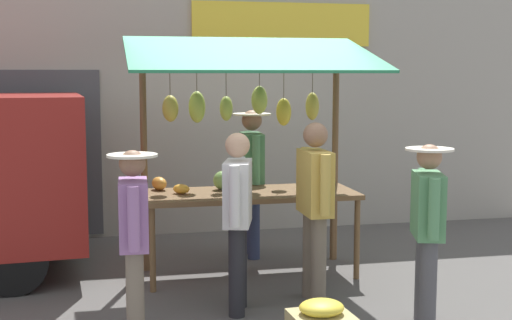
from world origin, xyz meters
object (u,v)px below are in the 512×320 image
(market_stall, at_px, (246,128))
(shopper_in_striped_shirt, at_px, (134,231))
(shopper_with_shopping_bag, at_px, (315,199))
(shopper_with_ponytail, at_px, (238,210))
(shopper_in_grey_tee, at_px, (427,221))
(vendor_with_sunhat, at_px, (252,170))

(market_stall, height_order, shopper_in_striped_shirt, market_stall)
(shopper_in_striped_shirt, height_order, shopper_with_shopping_bag, shopper_with_shopping_bag)
(shopper_with_shopping_bag, bearing_deg, shopper_with_ponytail, 100.10)
(market_stall, xyz_separation_m, shopper_in_grey_tee, (-1.16, 1.84, -0.66))
(shopper_with_shopping_bag, bearing_deg, vendor_with_sunhat, 7.43)
(shopper_in_striped_shirt, bearing_deg, shopper_in_grey_tee, -91.97)
(shopper_in_grey_tee, xyz_separation_m, shopper_with_shopping_bag, (0.73, -0.79, 0.08))
(shopper_with_ponytail, relative_size, shopper_in_striped_shirt, 1.05)
(market_stall, bearing_deg, vendor_with_sunhat, -106.79)
(market_stall, relative_size, shopper_in_grey_tee, 1.64)
(vendor_with_sunhat, distance_m, shopper_in_grey_tee, 2.71)
(shopper_with_ponytail, bearing_deg, shopper_in_striped_shirt, 133.91)
(vendor_with_sunhat, height_order, shopper_in_striped_shirt, vendor_with_sunhat)
(shopper_with_shopping_bag, bearing_deg, market_stall, 22.61)
(vendor_with_sunhat, relative_size, shopper_with_ponytail, 1.06)
(shopper_with_ponytail, distance_m, shopper_with_shopping_bag, 0.75)
(market_stall, height_order, shopper_with_ponytail, market_stall)
(shopper_with_ponytail, xyz_separation_m, shopper_with_shopping_bag, (-0.74, -0.13, 0.05))
(market_stall, xyz_separation_m, shopper_in_striped_shirt, (1.23, 1.67, -0.67))
(shopper_with_ponytail, distance_m, shopper_in_grey_tee, 1.61)
(market_stall, bearing_deg, shopper_with_shopping_bag, 112.36)
(vendor_with_sunhat, bearing_deg, shopper_in_striped_shirt, -27.96)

